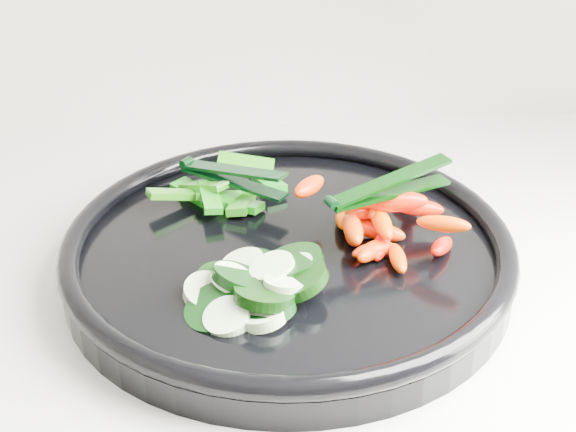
{
  "coord_description": "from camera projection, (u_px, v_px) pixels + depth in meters",
  "views": [
    {
      "loc": [
        -0.3,
        1.12,
        1.31
      ],
      "look_at": [
        -0.26,
        1.68,
        0.99
      ],
      "focal_mm": 50.0,
      "sensor_mm": 36.0,
      "label": 1
    }
  ],
  "objects": [
    {
      "name": "tong_pepper",
      "position": [
        230.0,
        175.0,
        0.72
      ],
      "size": [
        0.1,
        0.08,
        0.02
      ],
      "color": "black",
      "rests_on": "pepper_pile"
    },
    {
      "name": "cucumber_pile",
      "position": [
        250.0,
        287.0,
        0.6
      ],
      "size": [
        0.12,
        0.12,
        0.04
      ],
      "color": "black",
      "rests_on": "veggie_tray"
    },
    {
      "name": "veggie_tray",
      "position": [
        288.0,
        252.0,
        0.67
      ],
      "size": [
        0.39,
        0.39,
        0.04
      ],
      "color": "black",
      "rests_on": "counter"
    },
    {
      "name": "tong_carrot",
      "position": [
        387.0,
        188.0,
        0.65
      ],
      "size": [
        0.11,
        0.06,
        0.02
      ],
      "color": "black",
      "rests_on": "carrot_pile"
    },
    {
      "name": "carrot_pile",
      "position": [
        380.0,
        217.0,
        0.67
      ],
      "size": [
        0.14,
        0.14,
        0.05
      ],
      "color": "#FF1100",
      "rests_on": "veggie_tray"
    },
    {
      "name": "pepper_pile",
      "position": [
        225.0,
        191.0,
        0.74
      ],
      "size": [
        0.13,
        0.1,
        0.03
      ],
      "color": "#226409",
      "rests_on": "veggie_tray"
    }
  ]
}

